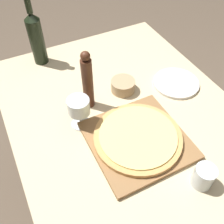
# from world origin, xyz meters

# --- Properties ---
(ground_plane) EXTENTS (12.00, 12.00, 0.00)m
(ground_plane) POSITION_xyz_m (0.00, 0.00, 0.00)
(ground_plane) COLOR brown
(dining_table) EXTENTS (0.96, 1.32, 0.77)m
(dining_table) POSITION_xyz_m (0.00, 0.00, 0.67)
(dining_table) COLOR #CCB78E
(dining_table) RESTS_ON ground_plane
(cutting_board) EXTENTS (0.36, 0.36, 0.02)m
(cutting_board) POSITION_xyz_m (-0.03, -0.11, 0.78)
(cutting_board) COLOR olive
(cutting_board) RESTS_ON dining_table
(pizza) EXTENTS (0.34, 0.34, 0.02)m
(pizza) POSITION_xyz_m (-0.03, -0.11, 0.80)
(pizza) COLOR tan
(pizza) RESTS_ON cutting_board
(wine_bottle) EXTENTS (0.07, 0.07, 0.34)m
(wine_bottle) POSITION_xyz_m (-0.22, 0.56, 0.91)
(wine_bottle) COLOR black
(wine_bottle) RESTS_ON dining_table
(pepper_mill) EXTENTS (0.05, 0.05, 0.28)m
(pepper_mill) POSITION_xyz_m (-0.12, 0.16, 0.90)
(pepper_mill) COLOR #4C2819
(pepper_mill) RESTS_ON dining_table
(wine_glass) EXTENTS (0.09, 0.09, 0.14)m
(wine_glass) POSITION_xyz_m (-0.19, 0.07, 0.87)
(wine_glass) COLOR silver
(wine_glass) RESTS_ON dining_table
(small_bowl) EXTENTS (0.11, 0.11, 0.05)m
(small_bowl) POSITION_xyz_m (0.06, 0.18, 0.79)
(small_bowl) COLOR tan
(small_bowl) RESTS_ON dining_table
(drinking_tumbler) EXTENTS (0.07, 0.07, 0.09)m
(drinking_tumbler) POSITION_xyz_m (0.08, -0.36, 0.81)
(drinking_tumbler) COLOR silver
(drinking_tumbler) RESTS_ON dining_table
(dinner_plate) EXTENTS (0.22, 0.22, 0.01)m
(dinner_plate) POSITION_xyz_m (0.31, 0.10, 0.77)
(dinner_plate) COLOR silver
(dinner_plate) RESTS_ON dining_table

